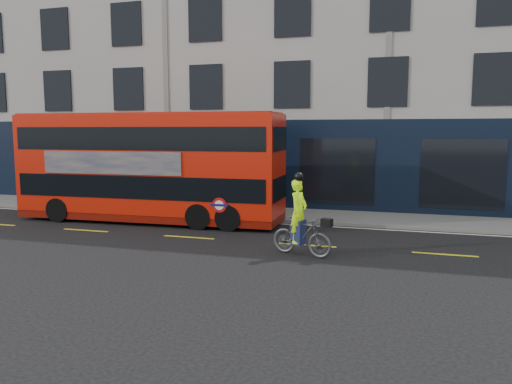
% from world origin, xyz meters
% --- Properties ---
extents(ground, '(120.00, 120.00, 0.00)m').
position_xyz_m(ground, '(0.00, 0.00, 0.00)').
color(ground, black).
rests_on(ground, ground).
extents(pavement, '(60.00, 3.00, 0.12)m').
position_xyz_m(pavement, '(0.00, 6.50, 0.06)').
color(pavement, slate).
rests_on(pavement, ground).
extents(kerb, '(60.00, 0.12, 0.13)m').
position_xyz_m(kerb, '(0.00, 5.00, 0.07)').
color(kerb, slate).
rests_on(kerb, ground).
extents(building_terrace, '(50.00, 10.07, 15.00)m').
position_xyz_m(building_terrace, '(0.00, 12.94, 7.49)').
color(building_terrace, '#A7A49D').
rests_on(building_terrace, ground).
extents(road_edge_line, '(58.00, 0.10, 0.01)m').
position_xyz_m(road_edge_line, '(0.00, 4.70, 0.00)').
color(road_edge_line, silver).
rests_on(road_edge_line, ground).
extents(lane_dashes, '(58.00, 0.12, 0.01)m').
position_xyz_m(lane_dashes, '(0.00, 1.50, 0.00)').
color(lane_dashes, yellow).
rests_on(lane_dashes, ground).
extents(bus, '(10.47, 2.69, 4.19)m').
position_xyz_m(bus, '(1.35, 3.80, 2.15)').
color(bus, red).
rests_on(bus, ground).
extents(cyclist, '(1.94, 1.06, 2.38)m').
position_xyz_m(cyclist, '(8.05, 0.22, 0.79)').
color(cyclist, '#4A4B4F').
rests_on(cyclist, ground).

